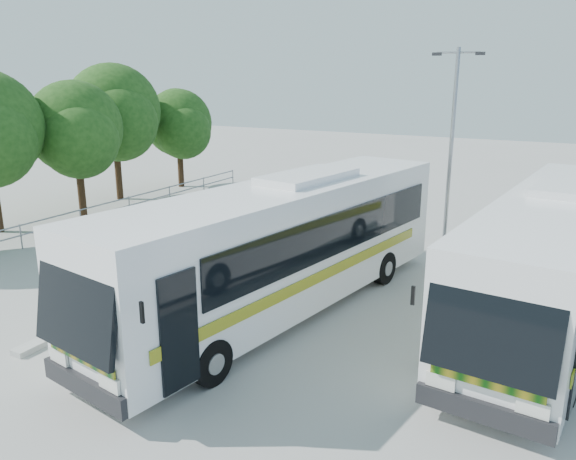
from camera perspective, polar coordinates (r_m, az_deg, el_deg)
The scene contains 9 objects.
ground at distance 17.96m, azimuth -5.80°, elevation -6.44°, with size 100.00×100.00×0.00m, color #A1A19B.
kerb_divider at distance 20.72m, azimuth -7.98°, elevation -3.27°, with size 0.40×16.00×0.15m, color #B2B2AD.
railing at distance 26.99m, azimuth -18.78°, elevation 1.92°, with size 0.06×22.00×1.00m.
tree_far_c at distance 28.75m, azimuth -20.72°, elevation 9.66°, with size 4.97×4.69×6.49m.
tree_far_d at distance 32.09m, azimuth -17.22°, elevation 11.46°, with size 5.62×5.30×7.33m.
tree_far_e at distance 35.02m, azimuth -10.99°, elevation 10.61°, with size 4.54×4.28×5.92m.
coach_main at distance 15.97m, azimuth -0.37°, elevation -1.42°, with size 4.80×13.64×3.71m.
coach_adjacent at distance 16.82m, azimuth 25.18°, elevation -2.35°, with size 3.75×13.03×3.57m.
lamppost at distance 22.47m, azimuth 16.28°, elevation 8.61°, with size 1.88×0.35×7.67m.
Camera 1 is at (9.49, -13.71, 6.67)m, focal length 35.00 mm.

